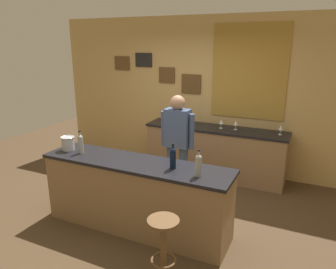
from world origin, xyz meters
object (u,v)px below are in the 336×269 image
bar_stool (163,239)px  wine_bottle_a (80,143)px  ice_bucket (68,143)px  wine_glass_c (281,128)px  wine_bottle_b (173,157)px  wine_glass_a (221,122)px  wine_bottle_c (198,164)px  coffee_mug (167,120)px  wine_glass_b (236,123)px  bartender (177,142)px

bar_stool → wine_bottle_a: (-1.54, 0.66, 0.60)m
ice_bucket → wine_glass_c: ice_bucket is taller
bar_stool → ice_bucket: 1.99m
wine_bottle_b → wine_glass_a: 2.05m
wine_glass_c → wine_glass_a: bearing=-178.6°
bar_stool → wine_glass_a: bearing=94.8°
wine_bottle_c → wine_glass_a: size_ratio=1.97×
coffee_mug → wine_glass_c: bearing=1.1°
wine_glass_b → wine_glass_c: bearing=-0.2°
bartender → wine_glass_a: bearing=73.7°
ice_bucket → coffee_mug: ice_bucket is taller
wine_glass_a → ice_bucket: bearing=-126.9°
wine_bottle_a → coffee_mug: bearing=82.1°
wine_glass_c → wine_bottle_b: bearing=-114.8°
bar_stool → wine_bottle_a: wine_bottle_a is taller
coffee_mug → ice_bucket: bearing=-104.4°
bar_stool → bartender: bearing=109.2°
ice_bucket → wine_glass_c: (2.52, 2.09, -0.01)m
wine_glass_a → wine_glass_c: (0.98, 0.02, 0.00)m
bar_stool → ice_bucket: ice_bucket is taller
wine_bottle_a → ice_bucket: 0.24m
wine_glass_a → wine_glass_b: bearing=6.0°
bar_stool → coffee_mug: bearing=114.6°
bartender → wine_bottle_a: bartender is taller
bar_stool → ice_bucket: bearing=158.9°
wine_bottle_a → wine_glass_c: bearing=42.7°
ice_bucket → wine_glass_a: 2.58m
wine_glass_b → coffee_mug: wine_glass_b is taller
ice_bucket → wine_glass_c: size_ratio=1.21×
bartender → wine_glass_a: bartender is taller
wine_bottle_b → coffee_mug: 2.29m
bartender → wine_bottle_b: 0.99m
wine_bottle_c → ice_bucket: size_ratio=1.63×
wine_bottle_b → wine_glass_b: wine_bottle_b is taller
wine_glass_c → coffee_mug: wine_glass_c is taller
coffee_mug → bartender: bearing=-58.3°
bar_stool → wine_bottle_a: 1.78m
wine_bottle_c → wine_glass_b: bearing=93.0°
bartender → coffee_mug: 1.31m
wine_glass_a → coffee_mug: 1.02m
wine_glass_c → bar_stool: bearing=-105.0°
bartender → wine_bottle_b: (0.35, -0.92, 0.12)m
wine_glass_b → coffee_mug: 1.27m
wine_bottle_a → wine_bottle_b: bearing=1.4°
ice_bucket → coffee_mug: bearing=75.6°
wine_glass_c → wine_glass_b: bearing=179.8°
wine_glass_a → wine_bottle_a: bearing=-122.1°
bar_stool → coffee_mug: 3.05m
wine_bottle_a → ice_bucket: (-0.24, 0.02, -0.04)m
wine_bottle_a → wine_glass_a: bearing=57.9°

